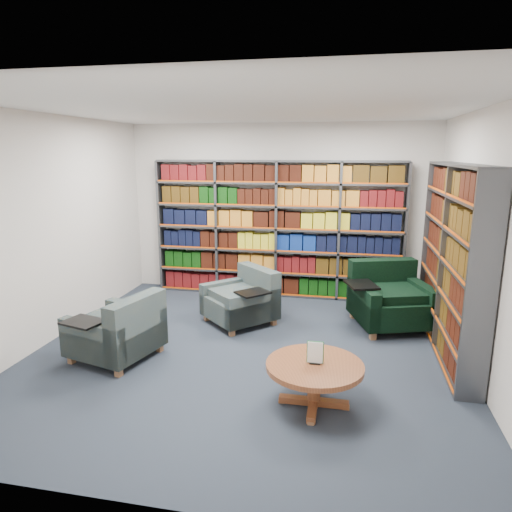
% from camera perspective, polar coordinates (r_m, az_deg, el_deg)
% --- Properties ---
extents(room_shell, '(5.02, 5.02, 2.82)m').
position_cam_1_polar(room_shell, '(5.14, -1.32, 2.34)').
color(room_shell, '#1C202E').
rests_on(room_shell, ground).
extents(bookshelf_back, '(4.00, 0.28, 2.20)m').
position_cam_1_polar(bookshelf_back, '(7.46, 2.65, 3.28)').
color(bookshelf_back, '#47494F').
rests_on(bookshelf_back, ground).
extents(bookshelf_right, '(0.28, 2.50, 2.20)m').
position_cam_1_polar(bookshelf_right, '(5.80, 23.31, -0.55)').
color(bookshelf_right, '#47494F').
rests_on(bookshelf_right, ground).
extents(chair_teal_left, '(1.17, 1.17, 0.75)m').
position_cam_1_polar(chair_teal_left, '(6.41, -1.44, -5.64)').
color(chair_teal_left, '#06203D').
rests_on(chair_teal_left, ground).
extents(chair_green_right, '(1.25, 1.19, 0.86)m').
position_cam_1_polar(chair_green_right, '(6.56, 16.20, -5.34)').
color(chair_green_right, black).
rests_on(chair_green_right, ground).
extents(chair_teal_front, '(1.04, 1.11, 0.77)m').
position_cam_1_polar(chair_teal_front, '(5.52, -16.56, -9.23)').
color(chair_teal_front, '#06203D').
rests_on(chair_teal_front, ground).
extents(coffee_table, '(0.91, 0.91, 0.64)m').
position_cam_1_polar(coffee_table, '(4.40, 7.33, -14.22)').
color(coffee_table, brown).
rests_on(coffee_table, ground).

